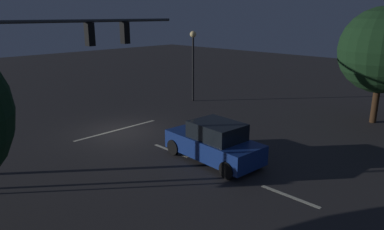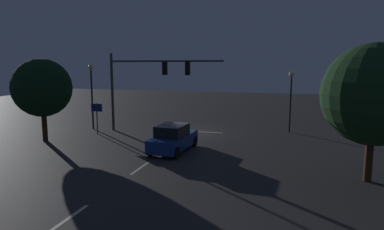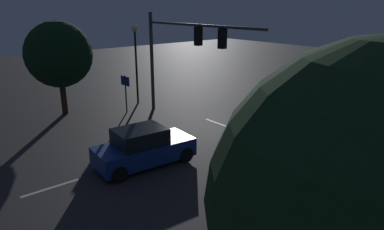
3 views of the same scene
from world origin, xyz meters
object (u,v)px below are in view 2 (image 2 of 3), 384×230
at_px(car_approaching, 173,139).
at_px(street_lamp_left_kerb, 291,90).
at_px(tree_right_near, 42,88).
at_px(tree_left_near, 374,95).
at_px(street_lamp_right_kerb, 91,85).
at_px(route_sign, 97,112).
at_px(traffic_signal_assembly, 147,77).

bearing_deg(car_approaching, street_lamp_left_kerb, -130.85).
bearing_deg(tree_right_near, car_approaching, 179.22).
bearing_deg(tree_left_near, street_lamp_right_kerb, -22.10).
height_order(street_lamp_right_kerb, tree_right_near, tree_right_near).
distance_m(street_lamp_left_kerb, street_lamp_right_kerb, 16.28).
distance_m(tree_left_near, tree_right_near, 20.43).
xyz_separation_m(route_sign, tree_right_near, (2.24, 3.22, 2.04)).
xyz_separation_m(street_lamp_left_kerb, tree_left_near, (-3.47, 10.99, 0.65)).
relative_size(traffic_signal_assembly, street_lamp_left_kerb, 1.92).
bearing_deg(route_sign, street_lamp_right_kerb, -49.93).
height_order(street_lamp_left_kerb, tree_left_near, tree_left_near).
distance_m(street_lamp_right_kerb, tree_left_near, 21.00).
xyz_separation_m(street_lamp_left_kerb, route_sign, (14.51, 4.84, -1.66)).
relative_size(street_lamp_right_kerb, tree_left_near, 0.84).
distance_m(traffic_signal_assembly, street_lamp_right_kerb, 5.02).
bearing_deg(traffic_signal_assembly, tree_left_near, 151.11).
distance_m(car_approaching, tree_left_near, 11.40).
bearing_deg(route_sign, street_lamp_left_kerb, -161.56).
relative_size(car_approaching, street_lamp_left_kerb, 0.92).
distance_m(car_approaching, route_sign, 8.21).
distance_m(street_lamp_left_kerb, tree_right_near, 18.59).
bearing_deg(tree_left_near, street_lamp_left_kerb, -72.47).
xyz_separation_m(car_approaching, route_sign, (7.43, -3.35, 0.96)).
xyz_separation_m(car_approaching, tree_left_near, (-10.56, 2.80, 3.28)).
xyz_separation_m(traffic_signal_assembly, tree_left_near, (-14.48, 7.99, -0.39)).
relative_size(traffic_signal_assembly, tree_right_near, 1.60).
xyz_separation_m(traffic_signal_assembly, route_sign, (3.50, 1.84, -2.70)).
height_order(street_lamp_right_kerb, route_sign, street_lamp_right_kerb).
bearing_deg(street_lamp_left_kerb, route_sign, 18.44).
relative_size(car_approaching, tree_left_near, 0.70).
bearing_deg(street_lamp_left_kerb, tree_right_near, 25.70).
relative_size(car_approaching, tree_right_near, 0.77).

